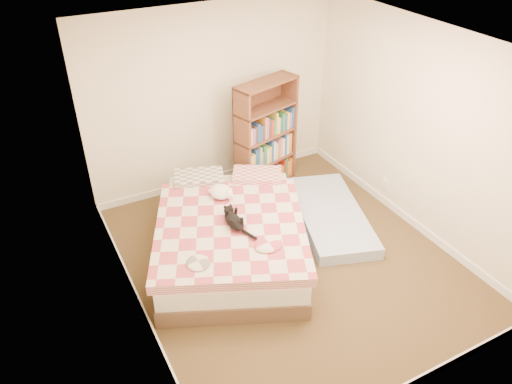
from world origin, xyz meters
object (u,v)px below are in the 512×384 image
bookshelf (265,148)px  black_cat (233,220)px  white_dog (222,192)px  floor_mattress (330,215)px  bed (229,233)px

bookshelf → black_cat: 1.76m
bookshelf → white_dog: bearing=-158.3°
floor_mattress → white_dog: white_dog is taller
bookshelf → floor_mattress: 1.34m
floor_mattress → white_dog: 1.49m
bed → black_cat: size_ratio=4.35×
white_dog → bookshelf: bearing=55.5°
bookshelf → black_cat: bearing=-146.4°
bed → black_cat: black_cat is taller
bed → bookshelf: (1.11, 1.17, 0.29)m
bookshelf → floor_mattress: bearing=-92.0°
floor_mattress → white_dog: (-1.33, 0.41, 0.53)m
black_cat → white_dog: 0.57m
floor_mattress → black_cat: bearing=-156.2°
floor_mattress → white_dog: bearing=-179.0°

